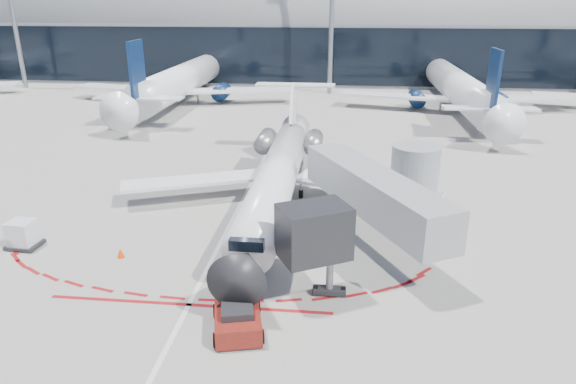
# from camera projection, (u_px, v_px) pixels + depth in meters

# --- Properties ---
(ground) EXTENTS (260.00, 260.00, 0.00)m
(ground) POSITION_uv_depth(u_px,v_px,m) (236.00, 212.00, 35.57)
(ground) COLOR slate
(ground) RESTS_ON ground
(apron_centerline) EXTENTS (0.25, 40.00, 0.01)m
(apron_centerline) POSITION_uv_depth(u_px,v_px,m) (242.00, 202.00, 37.43)
(apron_centerline) COLOR silver
(apron_centerline) RESTS_ON ground
(apron_stop_bar) EXTENTS (14.00, 0.25, 0.01)m
(apron_stop_bar) POSITION_uv_depth(u_px,v_px,m) (189.00, 305.00, 24.88)
(apron_stop_bar) COLOR maroon
(apron_stop_bar) RESTS_ON ground
(terminal_building) EXTENTS (150.00, 24.15, 24.00)m
(terminal_building) POSITION_uv_depth(u_px,v_px,m) (306.00, 30.00, 92.94)
(terminal_building) COLOR gray
(terminal_building) RESTS_ON ground
(jet_bridge) EXTENTS (10.03, 15.20, 4.90)m
(jet_bridge) POSITION_uv_depth(u_px,v_px,m) (385.00, 193.00, 30.73)
(jet_bridge) COLOR #9B9FA3
(jet_bridge) RESTS_ON ground
(light_mast_west) EXTENTS (0.70, 0.70, 25.00)m
(light_mast_west) POSITION_uv_depth(u_px,v_px,m) (12.00, 7.00, 80.20)
(light_mast_west) COLOR gray
(light_mast_west) RESTS_ON ground
(light_mast_centre) EXTENTS (0.70, 0.70, 25.00)m
(light_mast_centre) POSITION_uv_depth(u_px,v_px,m) (332.00, 8.00, 75.26)
(light_mast_centre) COLOR gray
(light_mast_centre) RESTS_ON ground
(regional_jet) EXTENTS (23.06, 28.44, 7.12)m
(regional_jet) POSITION_uv_depth(u_px,v_px,m) (279.00, 173.00, 36.22)
(regional_jet) COLOR white
(regional_jet) RESTS_ON ground
(pushback_tug) EXTENTS (2.78, 5.19, 1.32)m
(pushback_tug) POSITION_uv_depth(u_px,v_px,m) (238.00, 318.00, 22.83)
(pushback_tug) COLOR #5B150D
(pushback_tug) RESTS_ON ground
(ramp_worker) EXTENTS (0.58, 0.39, 1.57)m
(ramp_worker) POSITION_uv_depth(u_px,v_px,m) (254.00, 274.00, 26.12)
(ramp_worker) COLOR #A2E317
(ramp_worker) RESTS_ON ground
(uld_container) EXTENTS (1.89, 1.64, 1.69)m
(uld_container) POSITION_uv_depth(u_px,v_px,m) (23.00, 234.00, 30.34)
(uld_container) COLOR black
(uld_container) RESTS_ON ground
(safety_cone_left) EXTENTS (0.41, 0.41, 0.57)m
(safety_cone_left) POSITION_uv_depth(u_px,v_px,m) (121.00, 253.00, 29.31)
(safety_cone_left) COLOR #FF3705
(safety_cone_left) RESTS_ON ground
(bg_airliner_1) EXTENTS (37.28, 39.48, 12.06)m
(bg_airliner_1) POSITION_uv_depth(u_px,v_px,m) (181.00, 58.00, 71.25)
(bg_airliner_1) COLOR white
(bg_airliner_1) RESTS_ON ground
(bg_airliner_2) EXTENTS (35.64, 37.74, 11.53)m
(bg_airliner_2) POSITION_uv_depth(u_px,v_px,m) (461.00, 66.00, 65.97)
(bg_airliner_2) COLOR white
(bg_airliner_2) RESTS_ON ground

